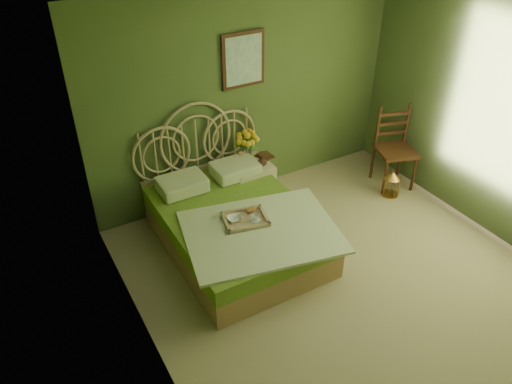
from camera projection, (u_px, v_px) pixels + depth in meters
floor at (355, 291)px, 5.06m from camera, size 4.50×4.50×0.00m
ceiling at (395, 34)px, 3.61m from camera, size 4.50×4.50×0.00m
wall_back at (247, 95)px, 5.96m from camera, size 4.00×0.00×4.00m
wall_left at (153, 261)px, 3.51m from camera, size 0.00×4.50×4.50m
wall_art at (243, 60)px, 5.66m from camera, size 0.54×0.04×0.64m
bed at (235, 223)px, 5.52m from camera, size 1.74×2.20×1.36m
nightstand at (249, 177)px, 6.21m from camera, size 0.50×0.50×0.98m
chair at (392, 142)px, 6.47m from camera, size 0.59×0.59×1.06m
birdcage at (391, 184)px, 6.43m from camera, size 0.22×0.22×0.34m
book_lower at (261, 159)px, 6.17m from camera, size 0.22×0.25×0.02m
book_upper at (261, 157)px, 6.16m from camera, size 0.15×0.21×0.02m
cereal_bowl at (234, 219)px, 5.18m from camera, size 0.16×0.16×0.04m
coffee_cup at (255, 218)px, 5.16m from camera, size 0.09×0.09×0.07m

